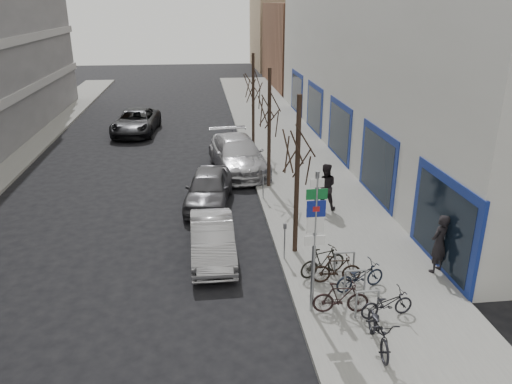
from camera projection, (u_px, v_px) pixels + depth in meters
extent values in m
plane|color=black|center=(225.00, 320.00, 13.63)|extent=(120.00, 120.00, 0.00)
cube|color=slate|center=(309.00, 186.00, 23.36)|extent=(5.00, 70.00, 0.15)
cube|color=#B7B7B2|center=(504.00, 60.00, 28.50)|extent=(20.00, 32.00, 10.00)
cube|color=brown|center=(329.00, 45.00, 50.69)|extent=(12.00, 14.00, 8.00)
cube|color=#937A5B|center=(304.00, 31.00, 64.48)|extent=(13.00, 12.00, 9.00)
cylinder|color=gray|center=(314.00, 247.00, 13.13)|extent=(0.10, 0.10, 4.20)
cube|color=white|center=(317.00, 183.00, 12.46)|extent=(0.35, 0.03, 0.22)
cube|color=#0C5926|center=(317.00, 194.00, 12.57)|extent=(0.55, 0.03, 0.28)
cube|color=navy|center=(316.00, 209.00, 12.71)|extent=(0.50, 0.03, 0.45)
cube|color=maroon|center=(316.00, 209.00, 12.70)|extent=(0.18, 0.02, 0.14)
cube|color=white|center=(315.00, 225.00, 12.87)|extent=(0.45, 0.03, 0.45)
cube|color=white|center=(315.00, 241.00, 13.03)|extent=(0.55, 0.03, 0.28)
cylinder|color=gray|center=(356.00, 305.00, 13.34)|extent=(0.06, 0.06, 0.80)
cylinder|color=gray|center=(378.00, 303.00, 13.40)|extent=(0.06, 0.06, 0.80)
cylinder|color=gray|center=(368.00, 291.00, 13.23)|extent=(0.60, 0.06, 0.06)
cylinder|color=gray|center=(345.00, 283.00, 14.36)|extent=(0.06, 0.06, 0.80)
cylinder|color=gray|center=(365.00, 282.00, 14.42)|extent=(0.06, 0.06, 0.80)
cylinder|color=gray|center=(356.00, 271.00, 14.25)|extent=(0.60, 0.06, 0.06)
cylinder|color=gray|center=(335.00, 265.00, 15.38)|extent=(0.06, 0.06, 0.80)
cylinder|color=gray|center=(354.00, 264.00, 15.44)|extent=(0.06, 0.06, 0.80)
cylinder|color=gray|center=(345.00, 253.00, 15.27)|extent=(0.60, 0.06, 0.06)
cylinder|color=black|center=(297.00, 179.00, 16.17)|extent=(0.16, 0.16, 5.50)
cylinder|color=black|center=(269.00, 131.00, 22.20)|extent=(0.16, 0.16, 5.50)
cylinder|color=black|center=(253.00, 103.00, 28.23)|extent=(0.16, 0.16, 5.50)
cylinder|color=gray|center=(285.00, 244.00, 16.39)|extent=(0.05, 0.05, 1.10)
cube|color=#3F3F44|center=(285.00, 226.00, 16.16)|extent=(0.10, 0.08, 0.18)
cylinder|color=gray|center=(263.00, 186.00, 21.49)|extent=(0.05, 0.05, 1.10)
cube|color=#3F3F44|center=(263.00, 172.00, 21.27)|extent=(0.10, 0.08, 0.18)
cylinder|color=gray|center=(250.00, 151.00, 26.59)|extent=(0.05, 0.05, 1.10)
cube|color=#3F3F44|center=(250.00, 139.00, 26.37)|extent=(0.10, 0.08, 0.18)
imported|color=black|center=(379.00, 328.00, 12.15)|extent=(0.70, 1.87, 1.12)
imported|color=black|center=(341.00, 297.00, 13.55)|extent=(1.60, 0.62, 0.94)
imported|color=black|center=(360.00, 274.00, 14.66)|extent=(1.70, 0.95, 0.99)
imported|color=black|center=(323.00, 261.00, 15.41)|extent=(1.69, 0.99, 0.98)
imported|color=black|center=(387.00, 301.00, 13.39)|extent=(1.57, 0.68, 0.93)
imported|color=black|center=(337.00, 269.00, 15.02)|extent=(1.55, 0.55, 0.93)
imported|color=#9B9BA0|center=(212.00, 239.00, 16.73)|extent=(1.46, 4.10, 1.35)
imported|color=#444348|center=(209.00, 188.00, 21.11)|extent=(2.38, 4.63, 1.51)
imported|color=#AFAEB4|center=(238.00, 155.00, 25.36)|extent=(3.12, 6.16, 1.71)
imported|color=black|center=(136.00, 122.00, 32.63)|extent=(3.05, 5.76, 1.54)
imported|color=black|center=(439.00, 244.00, 15.47)|extent=(0.84, 0.76, 1.93)
imported|color=black|center=(325.00, 186.00, 20.20)|extent=(0.81, 0.63, 1.97)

